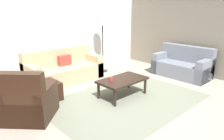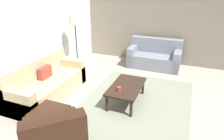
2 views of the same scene
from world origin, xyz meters
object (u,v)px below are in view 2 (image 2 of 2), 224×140
at_px(coffee_table, 126,88).
at_px(cup, 119,89).
at_px(ottoman, 50,119).
at_px(couch_loveseat, 155,57).
at_px(lamp_standing, 75,26).
at_px(couch_main, 44,84).

height_order(coffee_table, cup, cup).
relative_size(coffee_table, cup, 11.48).
relative_size(ottoman, cup, 5.84).
bearing_deg(ottoman, coffee_table, -35.75).
bearing_deg(ottoman, couch_loveseat, -17.30).
height_order(ottoman, cup, cup).
distance_m(cup, lamp_standing, 2.34).
bearing_deg(ottoman, cup, -40.27).
distance_m(couch_loveseat, ottoman, 3.92).
distance_m(coffee_table, lamp_standing, 2.29).
distance_m(couch_loveseat, cup, 2.68).
bearing_deg(coffee_table, cup, 166.15).
bearing_deg(cup, couch_loveseat, -5.32).
bearing_deg(couch_main, couch_loveseat, -36.39).
height_order(couch_loveseat, coffee_table, couch_loveseat).
height_order(couch_main, couch_loveseat, same).
xyz_separation_m(couch_main, coffee_table, (0.42, -1.88, 0.06)).
bearing_deg(coffee_table, couch_main, 102.49).
relative_size(couch_loveseat, lamp_standing, 0.92).
relative_size(couch_main, couch_loveseat, 1.29).
bearing_deg(couch_loveseat, lamp_standing, 125.44).
relative_size(cup, lamp_standing, 0.06).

